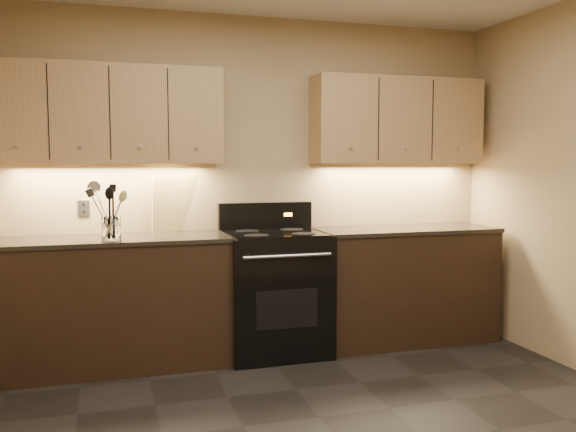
{
  "coord_description": "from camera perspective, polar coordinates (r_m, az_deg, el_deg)",
  "views": [
    {
      "loc": [
        -1.15,
        -2.74,
        1.45
      ],
      "look_at": [
        0.12,
        1.45,
        1.07
      ],
      "focal_mm": 38.0,
      "sensor_mm": 36.0,
      "label": 1
    }
  ],
  "objects": [
    {
      "name": "wall_back",
      "position": [
        4.88,
        -3.18,
        3.16
      ],
      "size": [
        4.0,
        0.04,
        2.6
      ],
      "primitive_type": "cube",
      "color": "tan",
      "rests_on": "ground"
    },
    {
      "name": "counter_left",
      "position": [
        4.55,
        -15.92,
        -7.76
      ],
      "size": [
        1.62,
        0.62,
        0.93
      ],
      "color": "black",
      "rests_on": "ground"
    },
    {
      "name": "counter_right",
      "position": [
        5.11,
        10.73,
        -6.26
      ],
      "size": [
        1.46,
        0.62,
        0.93
      ],
      "color": "black",
      "rests_on": "ground"
    },
    {
      "name": "stove",
      "position": [
        4.69,
        -1.25,
        -7.02
      ],
      "size": [
        0.76,
        0.68,
        1.14
      ],
      "color": "black",
      "rests_on": "ground"
    },
    {
      "name": "upper_cab_left",
      "position": [
        4.61,
        -16.35,
        9.08
      ],
      "size": [
        1.6,
        0.3,
        0.7
      ],
      "primitive_type": "cube",
      "color": "tan",
      "rests_on": "wall_back"
    },
    {
      "name": "upper_cab_right",
      "position": [
        5.16,
        10.2,
        8.74
      ],
      "size": [
        1.44,
        0.3,
        0.7
      ],
      "primitive_type": "cube",
      "color": "tan",
      "rests_on": "wall_back"
    },
    {
      "name": "outlet_plate",
      "position": [
        4.75,
        -18.58,
        0.68
      ],
      "size": [
        0.08,
        0.01,
        0.12
      ],
      "primitive_type": "cube",
      "color": "#B2B5BA",
      "rests_on": "wall_back"
    },
    {
      "name": "utensil_crock",
      "position": [
        4.32,
        -16.21,
        -1.2
      ],
      "size": [
        0.16,
        0.16,
        0.16
      ],
      "color": "white",
      "rests_on": "counter_left"
    },
    {
      "name": "cutting_board",
      "position": [
        4.75,
        -10.66,
        1.13
      ],
      "size": [
        0.34,
        0.15,
        0.43
      ],
      "primitive_type": "cube",
      "rotation": [
        0.09,
        0.0,
        0.28
      ],
      "color": "#DCC076",
      "rests_on": "counter_left"
    },
    {
      "name": "wooden_spoon",
      "position": [
        4.3,
        -16.74,
        0.24
      ],
      "size": [
        0.2,
        0.1,
        0.33
      ],
      "primitive_type": null,
      "rotation": [
        0.03,
        0.41,
        0.32
      ],
      "color": "#DCC076",
      "rests_on": "utensil_crock"
    },
    {
      "name": "black_spoon",
      "position": [
        4.33,
        -16.38,
        0.38
      ],
      "size": [
        0.07,
        0.16,
        0.36
      ],
      "primitive_type": null,
      "rotation": [
        0.27,
        -0.02,
        0.12
      ],
      "color": "black",
      "rests_on": "utensil_crock"
    },
    {
      "name": "black_turner",
      "position": [
        4.28,
        -16.07,
        0.49
      ],
      "size": [
        0.1,
        0.11,
        0.38
      ],
      "primitive_type": null,
      "rotation": [
        -0.05,
        0.02,
        0.19
      ],
      "color": "black",
      "rests_on": "utensil_crock"
    },
    {
      "name": "steel_spatula",
      "position": [
        4.31,
        -16.04,
        0.59
      ],
      "size": [
        0.24,
        0.15,
        0.4
      ],
      "primitive_type": null,
      "rotation": [
        0.22,
        -0.41,
        -0.17
      ],
      "color": "silver",
      "rests_on": "utensil_crock"
    },
    {
      "name": "steel_skimmer",
      "position": [
        4.29,
        -15.94,
        0.64
      ],
      "size": [
        0.24,
        0.18,
        0.41
      ],
      "primitive_type": null,
      "rotation": [
        -0.15,
        -0.39,
        -0.15
      ],
      "color": "silver",
      "rests_on": "utensil_crock"
    }
  ]
}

